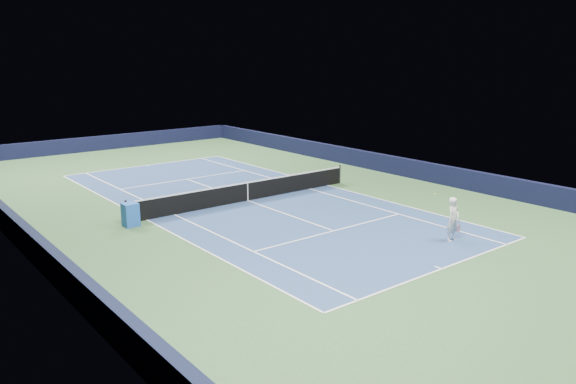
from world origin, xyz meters
TOP-DOWN VIEW (x-y plane):
  - ground at (0.00, 0.00)m, footprint 40.00×40.00m
  - wall_far at (0.00, 19.82)m, footprint 22.00×0.35m
  - wall_right at (10.82, 0.00)m, footprint 0.35×40.00m
  - wall_left at (-10.82, 0.00)m, footprint 0.35×40.00m
  - court_surface at (0.00, 0.00)m, footprint 10.97×23.77m
  - baseline_far at (0.00, 11.88)m, footprint 10.97×0.08m
  - baseline_near at (0.00, -11.88)m, footprint 10.97×0.08m
  - sideline_doubles_right at (5.49, 0.00)m, footprint 0.08×23.77m
  - sideline_doubles_left at (-5.49, 0.00)m, footprint 0.08×23.77m
  - sideline_singles_right at (4.12, 0.00)m, footprint 0.08×23.77m
  - sideline_singles_left at (-4.12, 0.00)m, footprint 0.08×23.77m
  - service_line_far at (0.00, 6.40)m, footprint 8.23×0.08m
  - service_line_near at (0.00, -6.40)m, footprint 8.23×0.08m
  - center_service_line at (0.00, 0.00)m, footprint 0.08×12.80m
  - center_mark_far at (0.00, 11.73)m, footprint 0.08×0.30m
  - center_mark_near at (0.00, -11.73)m, footprint 0.08×0.30m
  - tennis_net at (0.00, 0.00)m, footprint 12.90×0.10m
  - sponsor_cube at (-6.40, -0.43)m, footprint 0.66×0.58m
  - tennis_player at (2.84, -10.24)m, footprint 0.82×1.28m

SIDE VIEW (x-z plane):
  - ground at x=0.00m, z-range 0.00..0.00m
  - court_surface at x=0.00m, z-range 0.00..0.01m
  - baseline_far at x=0.00m, z-range 0.01..0.01m
  - baseline_near at x=0.00m, z-range 0.01..0.01m
  - sideline_doubles_right at x=5.49m, z-range 0.01..0.01m
  - sideline_doubles_left at x=-5.49m, z-range 0.01..0.01m
  - sideline_singles_right at x=4.12m, z-range 0.01..0.01m
  - sideline_singles_left at x=-4.12m, z-range 0.01..0.01m
  - service_line_far at x=0.00m, z-range 0.01..0.01m
  - service_line_near at x=0.00m, z-range 0.01..0.01m
  - center_service_line at x=0.00m, z-range 0.01..0.01m
  - center_mark_far at x=0.00m, z-range 0.01..0.01m
  - center_mark_near at x=0.00m, z-range 0.01..0.01m
  - tennis_net at x=0.00m, z-range -0.03..1.04m
  - sponsor_cube at x=-6.40m, z-range 0.00..1.02m
  - wall_far at x=0.00m, z-range 0.00..1.10m
  - wall_right at x=10.82m, z-range 0.00..1.10m
  - wall_left at x=-10.82m, z-range 0.00..1.10m
  - tennis_player at x=2.84m, z-range 0.00..1.77m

